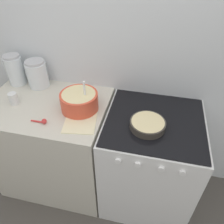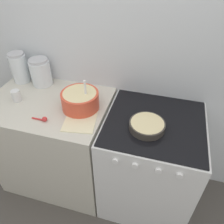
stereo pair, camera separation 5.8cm
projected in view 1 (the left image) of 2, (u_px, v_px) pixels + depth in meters
The scene contains 11 objects.
ground_plane at pixel (97, 218), 1.93m from camera, with size 12.00×12.00×0.00m, color #4C4742.
wall_back at pixel (115, 57), 1.70m from camera, with size 4.90×0.05×2.40m.
countertop_cabinet at pixel (55, 145), 1.98m from camera, with size 0.95×0.68×0.93m.
stove at pixel (148, 162), 1.83m from camera, with size 0.71×0.70×0.93m.
mixing_bowl at pixel (79, 100), 1.59m from camera, with size 0.28×0.28×0.24m.
baking_pan at pixel (148, 124), 1.46m from camera, with size 0.24×0.24×0.05m.
storage_jar_left at pixel (16, 72), 1.85m from camera, with size 0.14×0.14×0.26m.
storage_jar_middle at pixel (38, 76), 1.82m from camera, with size 0.17×0.17×0.23m.
tin_can at pixel (13, 99), 1.66m from camera, with size 0.07×0.07×0.09m.
recipe_page at pixel (80, 122), 1.51m from camera, with size 0.25×0.26×0.01m.
measuring_spoon at pixel (43, 121), 1.50m from camera, with size 0.12×0.04×0.04m.
Camera 1 is at (0.33, -0.85, 1.95)m, focal length 35.00 mm.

